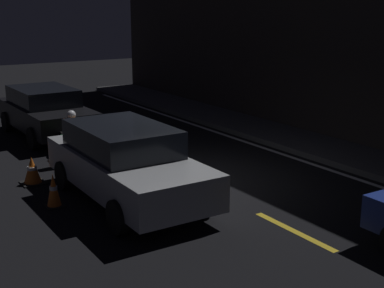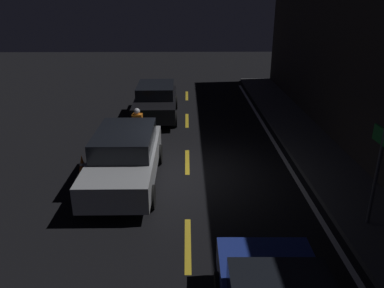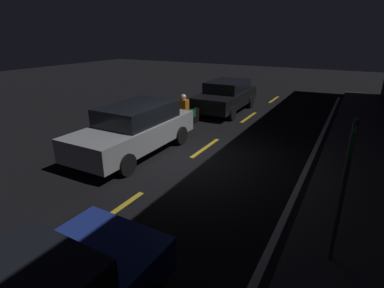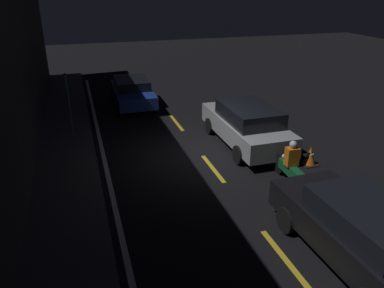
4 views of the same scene
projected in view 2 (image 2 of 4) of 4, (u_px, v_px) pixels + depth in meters
The scene contains 13 objects.
ground_plane at pixel (187, 175), 11.60m from camera, with size 56.00×56.00×0.00m, color black.
raised_curb at pixel (332, 172), 11.64m from camera, with size 28.00×1.93×0.15m.
lane_dash_a at pixel (187, 96), 20.91m from camera, with size 2.00×0.14×0.01m.
lane_dash_b at pixel (187, 120), 16.72m from camera, with size 2.00×0.14×0.01m.
lane_dash_c at pixel (187, 162), 12.53m from camera, with size 2.00×0.14×0.01m.
lane_dash_d at pixel (188, 244), 8.35m from camera, with size 2.00×0.14×0.01m.
lane_solid_kerb at pixel (293, 174), 11.65m from camera, with size 25.20×0.14×0.01m.
van_black at pixel (156, 100), 16.93m from camera, with size 4.42×1.99×1.49m.
hatchback_silver at pixel (125, 157), 10.87m from camera, with size 4.58×1.96×1.56m.
motorcycle at pixel (138, 129), 13.91m from camera, with size 2.34×0.38×1.40m.
traffic_cone_near at pixel (97, 146), 13.01m from camera, with size 0.51×0.51×0.63m.
traffic_cone_mid at pixel (82, 166), 11.44m from camera, with size 0.37×0.37×0.69m.
shop_sign at pixel (380, 157), 8.28m from camera, with size 0.90×0.08×2.40m.
Camera 2 is at (10.45, -0.01, 5.14)m, focal length 35.00 mm.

